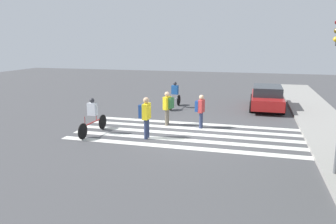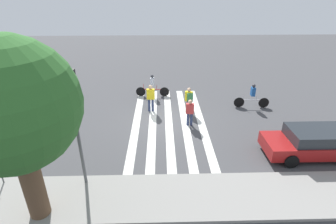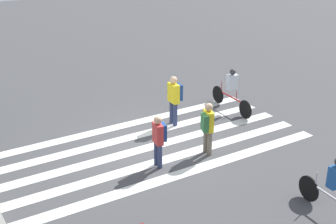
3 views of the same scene
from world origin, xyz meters
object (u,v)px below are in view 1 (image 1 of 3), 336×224
Objects in this scene: pedestrian_adult_tall_backpack at (168,106)px; cyclist_near_curb at (93,115)px; car_parked_dark_suv at (267,97)px; pedestrian_adult_yellow_jacket at (200,109)px; cyclist_far_lane at (175,94)px; pedestrian_adult_blue_shirt at (146,114)px.

pedestrian_adult_tall_backpack is 3.69m from cyclist_near_curb.
pedestrian_adult_yellow_jacket is at bearing -29.46° from car_parked_dark_suv.
cyclist_near_curb is at bearing -44.08° from car_parked_dark_suv.
pedestrian_adult_yellow_jacket is at bearing -75.69° from pedestrian_adult_tall_backpack.
cyclist_far_lane is 0.95× the size of cyclist_near_curb.
pedestrian_adult_tall_backpack reaches higher than cyclist_far_lane.
cyclist_near_curb is at bearing 148.43° from pedestrian_adult_tall_backpack.
pedestrian_adult_yellow_jacket is 4.99m from cyclist_near_curb.
pedestrian_adult_blue_shirt is 2.50m from cyclist_near_curb.
pedestrian_adult_yellow_jacket is 6.45m from car_parked_dark_suv.
cyclist_near_curb is (2.24, -4.46, -0.07)m from pedestrian_adult_yellow_jacket.
pedestrian_adult_yellow_jacket is 0.66× the size of cyclist_near_curb.
pedestrian_adult_blue_shirt reaches higher than pedestrian_adult_tall_backpack.
pedestrian_adult_tall_backpack is 7.30m from car_parked_dark_suv.
pedestrian_adult_blue_shirt is 0.37× the size of car_parked_dark_suv.
cyclist_far_lane is at bearing 164.47° from cyclist_near_curb.
cyclist_far_lane is 5.64m from car_parked_dark_suv.
pedestrian_adult_blue_shirt is 3.01m from pedestrian_adult_yellow_jacket.
car_parked_dark_suv is at bearing 161.16° from pedestrian_adult_yellow_jacket.
cyclist_near_curb is at bearing -13.91° from cyclist_far_lane.
pedestrian_adult_blue_shirt reaches higher than pedestrian_adult_yellow_jacket.
cyclist_near_curb is 0.51× the size of car_parked_dark_suv.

